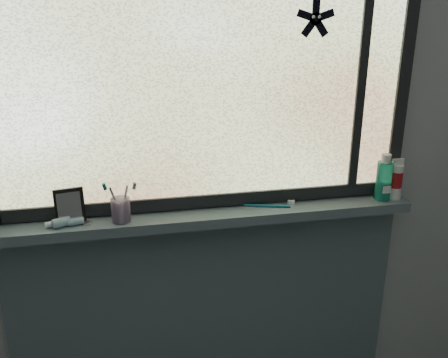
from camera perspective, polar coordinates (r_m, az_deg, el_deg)
name	(u,v)px	position (r m, az deg, el deg)	size (l,w,h in m)	color
wall_back	(205,149)	(1.90, -2.24, 3.44)	(3.00, 0.01, 2.50)	#9EA3A8
windowsill	(209,217)	(1.92, -1.78, -4.36)	(1.62, 0.14, 0.04)	#4D5E67
sill_apron	(208,319)	(2.23, -1.89, -15.72)	(1.62, 0.02, 0.98)	#4D5E67
window_pane	(205,76)	(1.81, -2.24, 11.72)	(1.50, 0.01, 1.00)	silver
frame_bottom	(206,200)	(1.94, -2.03, -2.44)	(1.60, 0.03, 0.05)	black
frame_right	(404,70)	(2.08, 19.89, 11.67)	(0.05, 0.03, 1.10)	black
frame_mullion	(362,71)	(1.99, 15.46, 11.81)	(0.04, 0.03, 1.00)	black
starfish_sticker	(316,19)	(1.89, 10.42, 17.57)	(0.15, 0.02, 0.15)	black
vanity_mirror	(70,206)	(1.88, -17.24, -2.97)	(0.10, 0.05, 0.13)	black
toothpaste_tube	(67,222)	(1.88, -17.50, -4.70)	(0.19, 0.04, 0.03)	silver
toothbrush_cup	(121,210)	(1.86, -11.72, -3.48)	(0.07, 0.07, 0.09)	#BD9ED2
toothbrush_lying	(267,205)	(1.96, 4.96, -3.00)	(0.22, 0.02, 0.01)	#0D647B
mouthwash_bottle	(384,177)	(2.10, 17.83, 0.23)	(0.06, 0.06, 0.16)	#21AE8C
cream_tube	(396,177)	(2.12, 19.10, 0.17)	(0.05, 0.05, 0.12)	silver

